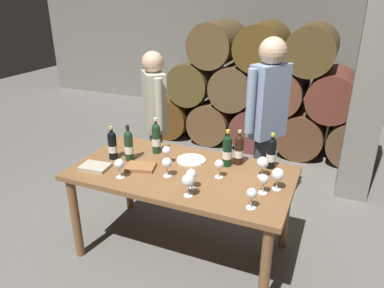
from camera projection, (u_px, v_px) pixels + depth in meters
The scene contains 26 objects.
ground_plane at pixel (183, 250), 3.09m from camera, with size 14.00×14.00×0.00m, color #66635E.
cellar_back_wall at pixel (285, 33), 6.10m from camera, with size 10.00×0.24×2.80m, color slate.
barrel_stack at pixel (260, 93), 5.00m from camera, with size 3.12×0.90×1.69m.
stone_pillar at pixel (373, 76), 3.47m from camera, with size 0.32×0.32×2.60m, color slate.
dining_table at pixel (182, 181), 2.83m from camera, with size 1.70×0.90×0.76m.
wine_bottle_0 at pixel (129, 145), 2.93m from camera, with size 0.07×0.07×0.30m.
wine_bottle_1 at pixel (156, 138), 3.07m from camera, with size 0.07×0.07×0.31m.
wine_bottle_2 at pixel (271, 153), 2.80m from camera, with size 0.07×0.07×0.29m.
wine_bottle_3 at pixel (227, 150), 2.84m from camera, with size 0.07×0.07×0.30m.
wine_bottle_4 at pixel (239, 149), 2.87m from camera, with size 0.07×0.07×0.29m.
wine_bottle_5 at pixel (112, 145), 2.96m from camera, with size 0.07×0.07×0.28m.
wine_glass_0 at pixel (191, 175), 2.51m from camera, with size 0.08×0.08×0.15m.
wine_glass_1 at pixel (264, 180), 2.45m from camera, with size 0.07×0.07×0.14m.
wine_glass_2 at pixel (167, 151), 2.89m from camera, with size 0.07×0.07×0.15m.
wine_glass_3 at pixel (252, 194), 2.28m from camera, with size 0.07×0.07×0.14m.
wine_glass_4 at pixel (278, 175), 2.49m from camera, with size 0.09×0.09×0.16m.
wine_glass_5 at pixel (188, 181), 2.41m from camera, with size 0.09×0.09×0.16m.
wine_glass_6 at pixel (119, 165), 2.66m from camera, with size 0.08×0.08×0.15m.
wine_glass_7 at pixel (263, 163), 2.67m from camera, with size 0.09×0.09×0.16m.
wine_glass_8 at pixel (219, 165), 2.66m from camera, with size 0.07×0.07×0.14m.
wine_glass_9 at pixel (167, 163), 2.68m from camera, with size 0.08×0.08×0.15m.
tasting_notebook at pixel (141, 167), 2.83m from camera, with size 0.22×0.16×0.03m, color #936038.
leather_ledger at pixel (95, 167), 2.83m from camera, with size 0.22×0.16×0.03m, color #B2A893.
serving_plate at pixel (191, 160), 2.96m from camera, with size 0.24×0.24×0.01m, color white.
sommelier_presenting at pixel (267, 116), 3.15m from camera, with size 0.32×0.43×1.72m.
taster_seated_left at pixel (155, 115), 3.57m from camera, with size 0.35×0.39×1.54m.
Camera 1 is at (1.05, -2.26, 2.04)m, focal length 33.69 mm.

